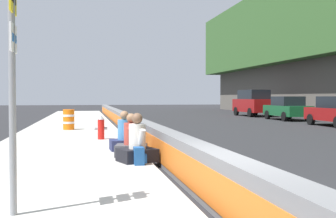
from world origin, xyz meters
name	(u,v)px	position (x,y,z in m)	size (l,w,h in m)	color
ground_plane	(226,214)	(0.00, 0.00, 0.00)	(160.00, 160.00, 0.00)	#232326
jersey_barrier	(226,184)	(0.00, 0.00, 0.42)	(76.00, 0.45, 0.85)	slate
route_sign_post	(12,54)	(0.04, 2.90, 2.23)	(0.44, 0.09, 3.60)	gray
fire_hydrant	(101,127)	(9.48, 1.42, 0.59)	(0.26, 0.46, 0.88)	red
seated_person_foreground	(137,146)	(4.11, 0.77, 0.50)	(0.93, 1.01, 1.16)	black
seated_person_middle	(131,143)	(5.04, 0.81, 0.49)	(0.84, 0.93, 1.11)	#424247
seated_person_rear	(124,138)	(6.28, 0.87, 0.50)	(0.73, 0.85, 1.14)	#23284C
backpack	(139,156)	(3.65, 0.78, 0.33)	(0.32, 0.28, 0.40)	navy
construction_barrel	(69,119)	(14.20, 2.74, 0.62)	(0.54, 0.54, 0.95)	orange
parked_car_midline	(287,108)	(21.69, -12.33, 0.86)	(4.56, 2.07, 1.71)	#145128
parked_car_far	(253,103)	(27.83, -12.34, 1.18)	(4.83, 2.12, 2.28)	maroon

